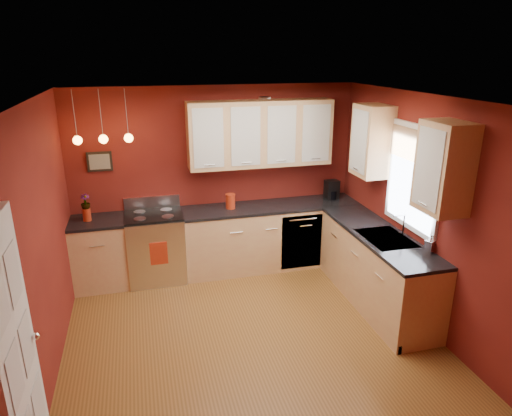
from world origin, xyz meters
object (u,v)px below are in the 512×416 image
object	(u,v)px
gas_range	(156,246)
soap_pump	(430,243)
coffee_maker	(332,190)
sink	(386,240)
red_canister	(230,201)

from	to	relation	value
gas_range	soap_pump	distance (m)	3.53
coffee_maker	soap_pump	world-z (taller)	coffee_maker
sink	red_canister	bearing A→B (deg)	136.07
gas_range	red_canister	size ratio (longest dim) A/B	5.32
coffee_maker	soap_pump	distance (m)	2.07
sink	red_canister	size ratio (longest dim) A/B	3.35
gas_range	red_canister	bearing A→B (deg)	0.35
red_canister	coffee_maker	distance (m)	1.55
gas_range	coffee_maker	xyz separation A→B (m)	(2.61, 0.07, 0.59)
red_canister	soap_pump	bearing A→B (deg)	-47.65
gas_range	sink	distance (m)	3.05
red_canister	coffee_maker	size ratio (longest dim) A/B	0.76
gas_range	red_canister	world-z (taller)	red_canister
gas_range	soap_pump	bearing A→B (deg)	-34.62
coffee_maker	soap_pump	xyz separation A→B (m)	(0.26, -2.05, -0.02)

